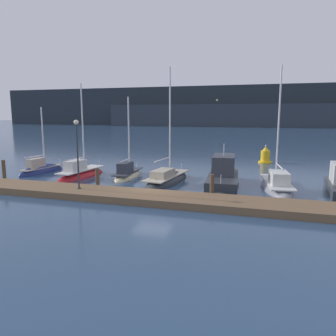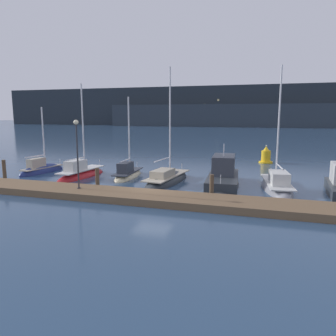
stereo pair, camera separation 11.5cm
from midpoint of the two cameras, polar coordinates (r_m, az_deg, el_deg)
name	(u,v)px [view 2 (the right image)]	position (r m, az deg, el deg)	size (l,w,h in m)	color
ground_plane	(152,194)	(22.33, -2.59, -4.48)	(400.00, 400.00, 0.00)	navy
dock	(142,197)	(20.63, -4.33, -5.03)	(31.46, 2.80, 0.45)	brown
mooring_pile_0	(4,172)	(28.52, -26.50, -0.55)	(0.28, 0.28, 1.82)	#4C3D2D
mooring_pile_1	(97,179)	(23.68, -12.07, -1.91)	(0.28, 0.28, 1.59)	#4C3D2D
mooring_pile_2	(212,187)	(20.98, 7.76, -3.26)	(0.28, 0.28, 1.58)	#4C3D2D
sailboat_berth_1	(42,171)	(32.25, -21.06, -0.54)	(1.93, 5.18, 6.76)	navy
sailboat_berth_2	(81,175)	(29.03, -14.82, -1.15)	(2.14, 6.16, 8.45)	red
sailboat_berth_3	(128,175)	(28.20, -6.89, -1.26)	(1.91, 5.39, 7.33)	beige
sailboat_berth_4	(167,181)	(25.82, -0.07, -2.33)	(2.67, 7.19, 9.66)	#2D3338
motorboat_berth_5	(223,180)	(25.36, 9.68, -2.00)	(2.98, 7.27, 3.71)	#2D3338
sailboat_berth_6	(277,187)	(24.95, 18.53, -3.14)	(2.86, 7.08, 9.42)	gray
channel_buoy	(266,156)	(37.65, 16.76, 1.98)	(1.49, 1.49, 1.98)	gold
dock_lamppost	(77,144)	(22.17, -15.43, 4.11)	(0.32, 0.32, 4.53)	#2D2D33
hillside_backdrop	(258,108)	(146.10, 15.46, 10.09)	(240.00, 23.00, 16.99)	#232B33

